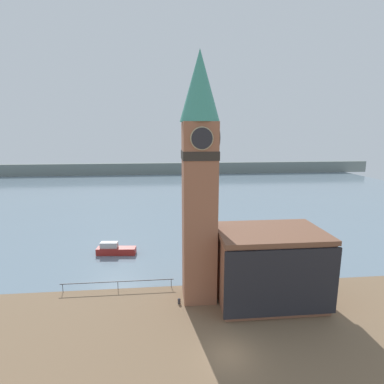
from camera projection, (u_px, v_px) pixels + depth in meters
ground_plane at (229, 355)px, 25.18m from camera, size 160.00×160.00×0.00m
water at (180, 191)px, 95.40m from camera, size 160.00×120.00×0.00m
far_shoreline at (175, 168)px, 133.95m from camera, size 180.00×3.00×5.00m
pier_railing at (118, 282)px, 35.38m from camera, size 13.24×0.08×1.09m
clock_tower at (199, 175)px, 31.27m from camera, size 4.04×4.04×26.38m
pier_building at (269, 266)px, 32.65m from camera, size 11.49×7.76×8.09m
boat_near at (115, 250)px, 45.87m from camera, size 6.01×2.06×1.92m
mooring_bollard_near at (179, 301)px, 32.66m from camera, size 0.33×0.33×0.61m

